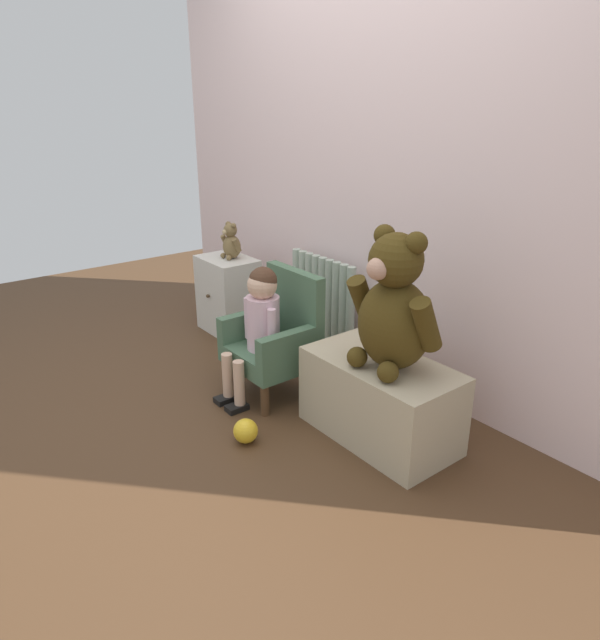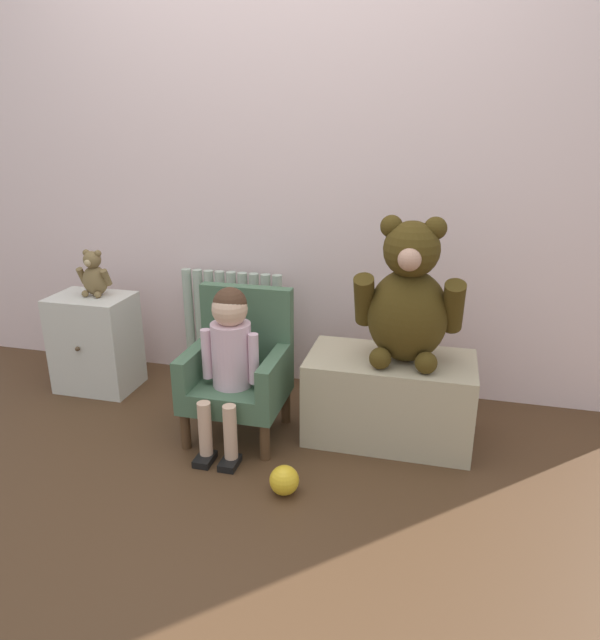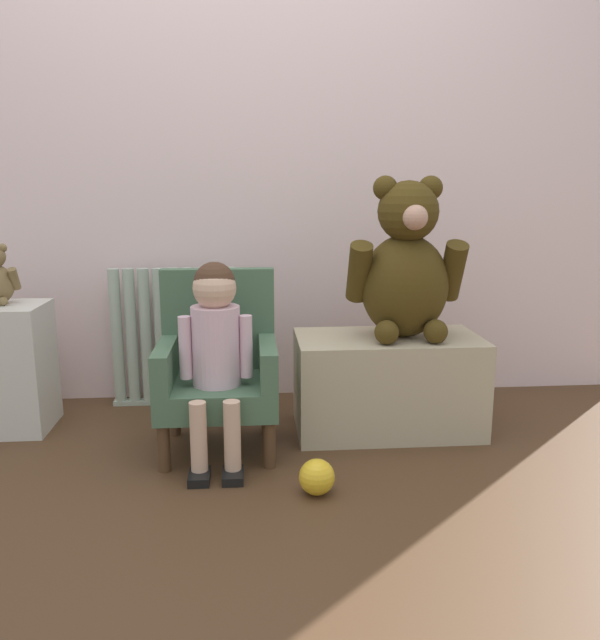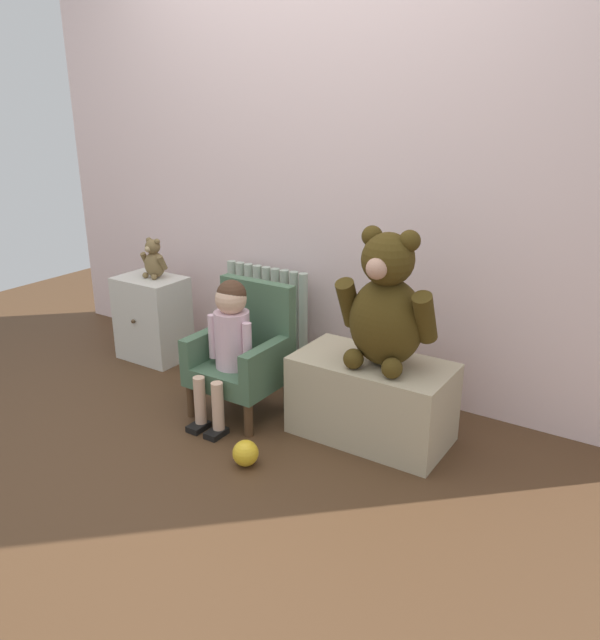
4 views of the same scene
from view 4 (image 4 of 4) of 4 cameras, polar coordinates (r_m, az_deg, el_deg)
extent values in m
plane|color=#49301C|center=(2.86, -11.00, -12.32)|extent=(6.00, 6.00, 0.00)
cube|color=silver|center=(3.35, 1.64, 14.54)|extent=(3.80, 0.05, 2.40)
cylinder|color=#ABBCA9|center=(3.72, -6.13, 0.97)|extent=(0.05, 0.05, 0.59)
cylinder|color=#ABBCA9|center=(3.68, -5.38, 0.81)|extent=(0.05, 0.05, 0.59)
cylinder|color=#ABBCA9|center=(3.65, -4.62, 0.64)|extent=(0.05, 0.05, 0.59)
cylinder|color=#ABBCA9|center=(3.61, -3.84, 0.46)|extent=(0.05, 0.05, 0.59)
cylinder|color=#ABBCA9|center=(3.58, -3.04, 0.29)|extent=(0.05, 0.05, 0.59)
cylinder|color=#ABBCA9|center=(3.54, -2.23, 0.11)|extent=(0.05, 0.05, 0.59)
cylinder|color=#ABBCA9|center=(3.51, -1.40, -0.08)|extent=(0.05, 0.05, 0.59)
cylinder|color=#ABBCA9|center=(3.47, -0.56, -0.27)|extent=(0.05, 0.05, 0.59)
cylinder|color=#ABBCA9|center=(3.44, 0.30, -0.46)|extent=(0.05, 0.05, 0.59)
cube|color=#ABBCA9|center=(3.69, -2.96, -4.18)|extent=(0.56, 0.05, 0.02)
cube|color=silver|center=(3.84, -13.30, 0.16)|extent=(0.39, 0.28, 0.50)
sphere|color=#4C3823|center=(3.74, -15.02, -0.13)|extent=(0.02, 0.02, 0.02)
cube|color=#46654A|center=(3.10, -5.60, -4.83)|extent=(0.42, 0.39, 0.10)
cube|color=#46654A|center=(3.13, -3.89, 0.24)|extent=(0.42, 0.06, 0.38)
cube|color=#46654A|center=(3.17, -8.24, -2.08)|extent=(0.06, 0.39, 0.14)
cube|color=#46654A|center=(2.95, -2.92, -3.51)|extent=(0.06, 0.39, 0.14)
cylinder|color=#4C331E|center=(3.16, -9.92, -7.25)|extent=(0.04, 0.04, 0.17)
cylinder|color=#4C331E|center=(2.95, -4.73, -9.06)|extent=(0.04, 0.04, 0.17)
cylinder|color=#4C331E|center=(3.38, -6.21, -5.25)|extent=(0.04, 0.04, 0.17)
cylinder|color=#4C331E|center=(3.18, -1.16, -6.76)|extent=(0.04, 0.04, 0.17)
cylinder|color=beige|center=(3.00, -6.20, -1.78)|extent=(0.17, 0.17, 0.28)
sphere|color=#D8AD8E|center=(2.93, -6.34, 1.93)|extent=(0.15, 0.15, 0.15)
sphere|color=#472D1E|center=(2.93, -6.29, 2.31)|extent=(0.14, 0.14, 0.14)
cylinder|color=#D8AD8E|center=(3.01, -9.13, -7.24)|extent=(0.06, 0.06, 0.24)
cube|color=black|center=(3.06, -9.25, -9.61)|extent=(0.07, 0.11, 0.03)
cylinder|color=#D8AD8E|center=(2.94, -7.52, -7.80)|extent=(0.06, 0.06, 0.24)
cube|color=black|center=(2.99, -7.66, -10.21)|extent=(0.07, 0.11, 0.03)
cylinder|color=beige|center=(3.05, -7.96, -1.49)|extent=(0.04, 0.04, 0.22)
cylinder|color=beige|center=(2.93, -4.84, -2.31)|extent=(0.04, 0.04, 0.22)
cube|color=tan|center=(2.91, 6.54, -7.19)|extent=(0.72, 0.38, 0.38)
ellipsoid|color=#423210|center=(2.73, 7.92, -0.18)|extent=(0.33, 0.29, 0.39)
sphere|color=#423210|center=(2.64, 8.06, 5.52)|extent=(0.23, 0.23, 0.23)
sphere|color=tan|center=(2.55, 7.04, 4.69)|extent=(0.09, 0.09, 0.09)
sphere|color=#423210|center=(2.67, 6.62, 7.62)|extent=(0.09, 0.09, 0.09)
sphere|color=#423210|center=(2.60, 10.00, 7.13)|extent=(0.09, 0.09, 0.09)
cylinder|color=#423210|center=(2.78, 4.50, 1.57)|extent=(0.09, 0.17, 0.24)
cylinder|color=#423210|center=(2.64, 11.35, 0.22)|extent=(0.09, 0.17, 0.24)
sphere|color=#423210|center=(2.73, 4.91, -3.56)|extent=(0.09, 0.09, 0.09)
sphere|color=#423210|center=(2.65, 8.40, -4.38)|extent=(0.09, 0.09, 0.09)
ellipsoid|color=brown|center=(3.75, -13.13, 4.95)|extent=(0.13, 0.11, 0.15)
sphere|color=brown|center=(3.72, -13.32, 6.54)|extent=(0.09, 0.09, 0.09)
sphere|color=tan|center=(3.70, -13.75, 6.32)|extent=(0.03, 0.03, 0.03)
sphere|color=brown|center=(3.74, -13.65, 7.10)|extent=(0.03, 0.03, 0.03)
sphere|color=brown|center=(3.70, -12.94, 7.00)|extent=(0.03, 0.03, 0.03)
cylinder|color=brown|center=(3.79, -13.95, 5.39)|extent=(0.03, 0.07, 0.09)
cylinder|color=brown|center=(3.69, -12.47, 5.14)|extent=(0.03, 0.07, 0.09)
sphere|color=brown|center=(3.76, -13.95, 4.00)|extent=(0.03, 0.03, 0.03)
sphere|color=brown|center=(3.71, -13.20, 3.85)|extent=(0.03, 0.03, 0.03)
sphere|color=yellow|center=(2.75, -5.00, -12.03)|extent=(0.11, 0.11, 0.11)
camera|label=1|loc=(0.78, 68.31, 6.47)|focal=32.00mm
camera|label=2|loc=(0.98, -52.46, 3.50)|focal=32.00mm
camera|label=3|loc=(1.76, -52.57, -6.54)|focal=35.00mm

